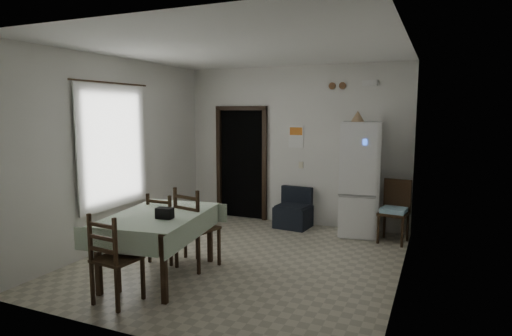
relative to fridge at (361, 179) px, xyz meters
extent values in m
plane|color=#A59E87|center=(-1.29, -1.93, -0.96)|extent=(4.50, 4.50, 0.00)
cube|color=black|center=(-2.34, 0.53, 0.09)|extent=(0.90, 0.45, 2.10)
cube|color=black|center=(-2.83, 0.29, 0.09)|extent=(0.08, 0.10, 2.18)
cube|color=black|center=(-1.85, 0.29, 0.09)|extent=(0.08, 0.10, 2.18)
cube|color=black|center=(-2.34, 0.29, 1.18)|extent=(1.06, 0.10, 0.08)
cube|color=silver|center=(-3.44, -2.13, 0.59)|extent=(0.10, 1.20, 1.60)
cube|color=white|center=(-3.33, -2.13, 0.59)|extent=(0.02, 1.45, 1.85)
cylinder|color=black|center=(-3.32, -2.13, 1.54)|extent=(0.02, 1.60, 0.02)
cube|color=white|center=(-1.24, 0.31, 0.66)|extent=(0.28, 0.02, 0.40)
cube|color=orange|center=(-1.24, 0.30, 0.76)|extent=(0.24, 0.01, 0.14)
cube|color=beige|center=(-1.14, 0.31, 0.14)|extent=(0.08, 0.02, 0.12)
cylinder|color=brown|center=(-0.59, 0.30, 1.56)|extent=(0.12, 0.03, 0.12)
cylinder|color=brown|center=(-0.41, 0.30, 1.56)|extent=(0.12, 0.03, 0.12)
cube|color=white|center=(0.06, 0.28, 1.59)|extent=(0.25, 0.07, 0.09)
cone|color=tan|center=(-0.08, -0.02, 1.05)|extent=(0.22, 0.22, 0.18)
cube|color=black|center=(-1.77, -3.06, -0.07)|extent=(0.21, 0.14, 0.13)
camera|label=1|loc=(1.19, -7.17, 1.13)|focal=30.00mm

